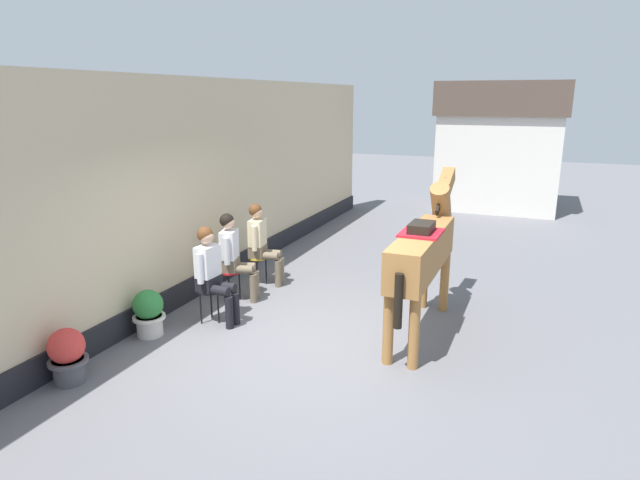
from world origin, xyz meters
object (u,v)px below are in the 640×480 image
at_px(seated_visitor_near, 212,270).
at_px(flower_planter_middle, 149,312).
at_px(flower_planter_near, 67,355).
at_px(saddled_horse_center, 424,249).
at_px(seated_visitor_middle, 234,252).
at_px(seated_visitor_far, 261,240).

bearing_deg(seated_visitor_near, flower_planter_middle, -128.57).
distance_m(seated_visitor_near, flower_planter_middle, 1.00).
bearing_deg(seated_visitor_near, flower_planter_near, -105.99).
xyz_separation_m(seated_visitor_near, saddled_horse_center, (2.77, 0.84, 0.38)).
xyz_separation_m(flower_planter_near, flower_planter_middle, (0.02, 1.33, 0.00)).
height_order(seated_visitor_middle, saddled_horse_center, saddled_horse_center).
xyz_separation_m(seated_visitor_middle, seated_visitor_far, (0.04, 0.82, 0.00)).
distance_m(seated_visitor_far, flower_planter_near, 3.79).
xyz_separation_m(seated_visitor_far, flower_planter_near, (-0.44, -3.73, -0.44)).
xyz_separation_m(seated_visitor_near, seated_visitor_far, (-0.14, 1.70, 0.00)).
height_order(seated_visitor_far, flower_planter_middle, seated_visitor_far).
height_order(saddled_horse_center, flower_planter_middle, saddled_horse_center).
height_order(seated_visitor_far, saddled_horse_center, saddled_horse_center).
height_order(seated_visitor_near, seated_visitor_far, same).
xyz_separation_m(seated_visitor_far, saddled_horse_center, (2.91, -0.86, 0.38)).
height_order(seated_visitor_near, flower_planter_middle, seated_visitor_near).
xyz_separation_m(seated_visitor_far, flower_planter_middle, (-0.41, -2.40, -0.44)).
bearing_deg(saddled_horse_center, seated_visitor_far, 163.51).
bearing_deg(flower_planter_middle, seated_visitor_middle, 76.63).
xyz_separation_m(saddled_horse_center, flower_planter_middle, (-3.32, -1.54, -0.82)).
relative_size(seated_visitor_middle, flower_planter_near, 2.17).
height_order(seated_visitor_middle, seated_visitor_far, same).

